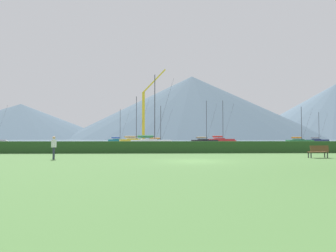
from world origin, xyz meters
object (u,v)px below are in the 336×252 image
(sailboat_slip_3, at_px, (300,141))
(sailboat_slip_5, at_px, (221,140))
(sailboat_slip_4, at_px, (318,141))
(sailboat_slip_9, at_px, (159,142))
(person_seated_viewer, at_px, (54,146))
(dock_crane, at_px, (144,119))
(sailboat_slip_1, at_px, (119,141))
(sailboat_slip_8, at_px, (134,141))
(sailboat_slip_2, at_px, (205,141))
(park_bench_near_path, at_px, (318,151))
(sailboat_slip_6, at_px, (152,142))

(sailboat_slip_3, relative_size, sailboat_slip_5, 0.73)
(sailboat_slip_4, height_order, sailboat_slip_9, sailboat_slip_4)
(person_seated_viewer, xyz_separation_m, dock_crane, (3.84, 68.89, 6.31))
(sailboat_slip_4, xyz_separation_m, dock_crane, (-55.44, -3.68, 6.66))
(sailboat_slip_9, relative_size, person_seated_viewer, 5.17)
(sailboat_slip_1, height_order, sailboat_slip_8, sailboat_slip_8)
(sailboat_slip_2, distance_m, sailboat_slip_3, 23.93)
(sailboat_slip_1, relative_size, sailboat_slip_8, 0.88)
(person_seated_viewer, bearing_deg, park_bench_near_path, -12.40)
(sailboat_slip_9, xyz_separation_m, person_seated_viewer, (-7.96, -43.40, 0.42))
(park_bench_near_path, xyz_separation_m, person_seated_viewer, (-19.71, -0.65, 0.44))
(sailboat_slip_2, relative_size, sailboat_slip_6, 0.86)
(sailboat_slip_9, bearing_deg, sailboat_slip_3, 11.30)
(sailboat_slip_4, relative_size, sailboat_slip_6, 0.76)
(sailboat_slip_2, distance_m, sailboat_slip_4, 43.17)
(sailboat_slip_1, distance_m, sailboat_slip_9, 36.65)
(sailboat_slip_1, bearing_deg, person_seated_viewer, -89.87)
(sailboat_slip_8, xyz_separation_m, person_seated_viewer, (-1.62, -58.10, 0.24))
(sailboat_slip_3, distance_m, sailboat_slip_9, 36.94)
(park_bench_near_path, bearing_deg, dock_crane, 96.32)
(sailboat_slip_3, relative_size, sailboat_slip_8, 0.75)
(sailboat_slip_5, bearing_deg, park_bench_near_path, -104.09)
(sailboat_slip_5, distance_m, dock_crane, 24.16)
(sailboat_slip_2, bearing_deg, sailboat_slip_3, -20.35)
(sailboat_slip_3, xyz_separation_m, sailboat_slip_9, (-35.77, -9.24, -0.07))
(sailboat_slip_4, height_order, park_bench_near_path, sailboat_slip_4)
(sailboat_slip_2, xyz_separation_m, sailboat_slip_3, (23.83, -2.22, -0.02))
(sailboat_slip_3, bearing_deg, dock_crane, 152.15)
(sailboat_slip_3, xyz_separation_m, sailboat_slip_5, (-16.63, 15.67, 0.14))
(sailboat_slip_8, distance_m, park_bench_near_path, 60.23)
(sailboat_slip_5, height_order, park_bench_near_path, sailboat_slip_5)
(sailboat_slip_2, bearing_deg, sailboat_slip_9, -151.19)
(sailboat_slip_2, height_order, park_bench_near_path, sailboat_slip_2)
(sailboat_slip_3, distance_m, dock_crane, 43.58)
(sailboat_slip_2, height_order, sailboat_slip_3, sailboat_slip_2)
(sailboat_slip_5, xyz_separation_m, sailboat_slip_8, (-25.48, -10.22, -0.03))
(sailboat_slip_5, relative_size, person_seated_viewer, 7.83)
(sailboat_slip_4, bearing_deg, sailboat_slip_8, -168.55)
(sailboat_slip_2, height_order, sailboat_slip_8, sailboat_slip_8)
(sailboat_slip_3, bearing_deg, sailboat_slip_4, 46.32)
(sailboat_slip_2, relative_size, person_seated_viewer, 6.74)
(sailboat_slip_4, distance_m, sailboat_slip_6, 66.45)
(sailboat_slip_5, height_order, sailboat_slip_9, sailboat_slip_5)
(sailboat_slip_5, relative_size, sailboat_slip_6, 1.00)
(sailboat_slip_1, distance_m, sailboat_slip_5, 33.38)
(sailboat_slip_9, bearing_deg, person_seated_viewer, -103.57)
(sailboat_slip_1, height_order, sailboat_slip_3, sailboat_slip_1)
(sailboat_slip_1, relative_size, sailboat_slip_5, 0.86)
(sailboat_slip_8, relative_size, dock_crane, 0.56)
(sailboat_slip_3, bearing_deg, sailboat_slip_8, 166.93)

